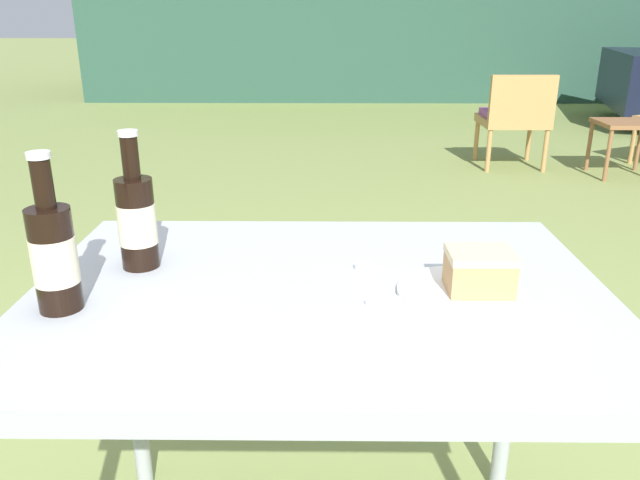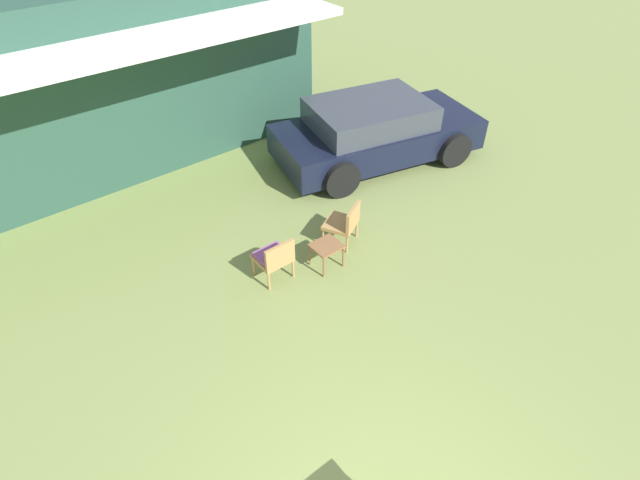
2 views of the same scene
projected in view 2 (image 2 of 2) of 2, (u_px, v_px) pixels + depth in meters
cabin_building at (85, 75)px, 9.22m from camera, size 8.27×4.27×3.23m
parked_car at (375, 131)px, 9.69m from camera, size 4.26×2.64×1.22m
wicker_chair_cushioned at (274, 257)px, 7.16m from camera, size 0.49×0.47×0.72m
wicker_chair_plain at (345, 222)px, 7.79m from camera, size 0.64×0.64×0.72m
garden_side_table at (327, 248)px, 7.41m from camera, size 0.43×0.39×0.41m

